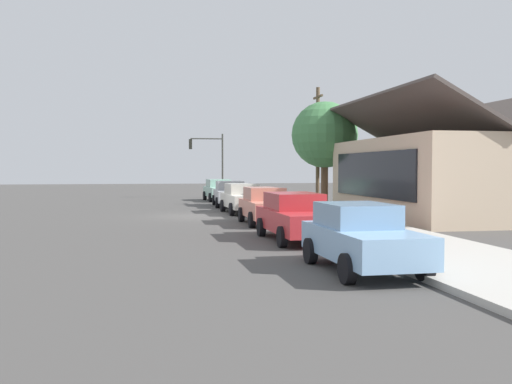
% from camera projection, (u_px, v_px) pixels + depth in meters
% --- Properties ---
extents(ground_plane, '(120.00, 120.00, 0.00)m').
position_uv_depth(ground_plane, '(195.00, 216.00, 29.04)').
color(ground_plane, '#4C4947').
extents(sidewalk_curb, '(60.00, 4.20, 0.16)m').
position_uv_depth(sidewalk_curb, '(303.00, 213.00, 30.04)').
color(sidewalk_curb, beige).
rests_on(sidewalk_curb, ground).
extents(car_seafoam, '(4.56, 2.13, 1.59)m').
position_uv_depth(car_seafoam, '(219.00, 190.00, 42.74)').
color(car_seafoam, '#9ED1BC').
rests_on(car_seafoam, ground).
extents(car_silver, '(4.88, 2.23, 1.59)m').
position_uv_depth(car_silver, '(230.00, 193.00, 36.69)').
color(car_silver, silver).
rests_on(car_silver, ground).
extents(car_ivory, '(4.66, 2.10, 1.59)m').
position_uv_depth(car_ivory, '(243.00, 198.00, 31.11)').
color(car_ivory, silver).
rests_on(car_ivory, ground).
extents(car_coral, '(4.35, 1.98, 1.59)m').
position_uv_depth(car_coral, '(266.00, 205.00, 25.12)').
color(car_coral, '#EA8C75').
rests_on(car_coral, ground).
extents(car_cherry, '(4.91, 2.14, 1.59)m').
position_uv_depth(car_cherry, '(297.00, 216.00, 19.47)').
color(car_cherry, red).
rests_on(car_cherry, ground).
extents(car_skyblue, '(4.34, 2.05, 1.59)m').
position_uv_depth(car_skyblue, '(361.00, 237.00, 13.70)').
color(car_skyblue, '#8CB7E0').
rests_on(car_skyblue, ground).
extents(storefront_building, '(12.67, 7.67, 5.96)m').
position_uv_depth(storefront_building, '(442.00, 175.00, 28.51)').
color(storefront_building, '#CCB293').
rests_on(storefront_building, ground).
extents(shade_tree, '(4.05, 4.05, 6.50)m').
position_uv_depth(shade_tree, '(325.00, 135.00, 35.30)').
color(shade_tree, brown).
rests_on(shade_tree, ground).
extents(traffic_light_main, '(0.37, 2.79, 5.20)m').
position_uv_depth(traffic_light_main, '(210.00, 155.00, 46.84)').
color(traffic_light_main, '#383833').
rests_on(traffic_light_main, ground).
extents(utility_pole_wooden, '(1.80, 0.24, 7.50)m').
position_uv_depth(utility_pole_wooden, '(318.00, 144.00, 36.39)').
color(utility_pole_wooden, brown).
rests_on(utility_pole_wooden, ground).
extents(fire_hydrant_red, '(0.22, 0.22, 0.71)m').
position_uv_depth(fire_hydrant_red, '(322.00, 219.00, 21.89)').
color(fire_hydrant_red, red).
rests_on(fire_hydrant_red, sidewalk_curb).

